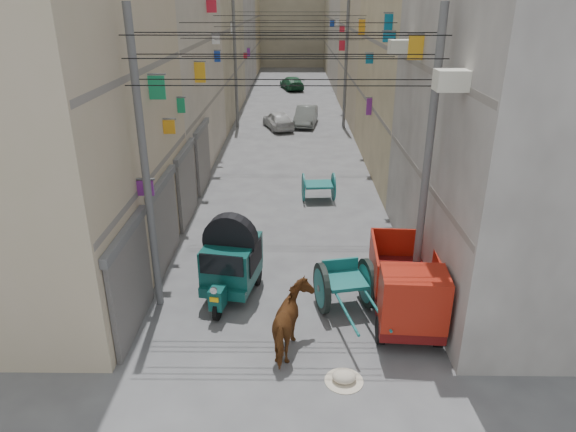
{
  "coord_description": "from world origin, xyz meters",
  "views": [
    {
      "loc": [
        0.2,
        -6.53,
        8.04
      ],
      "look_at": [
        0.06,
        6.5,
        2.52
      ],
      "focal_mm": 32.0,
      "sensor_mm": 36.0,
      "label": 1
    }
  ],
  "objects_px": {
    "mini_truck": "(407,294)",
    "horse": "(293,322)",
    "auto_rickshaw": "(231,259)",
    "tonga_cart": "(345,285)",
    "distant_car_white": "(278,120)",
    "second_cart": "(318,186)",
    "feed_sack": "(344,376)",
    "distant_car_green": "(292,83)",
    "distant_car_grey": "(306,116)"
  },
  "relations": [
    {
      "from": "tonga_cart",
      "to": "distant_car_white",
      "type": "height_order",
      "value": "tonga_cart"
    },
    {
      "from": "second_cart",
      "to": "distant_car_white",
      "type": "height_order",
      "value": "second_cart"
    },
    {
      "from": "mini_truck",
      "to": "feed_sack",
      "type": "distance_m",
      "value": 2.96
    },
    {
      "from": "auto_rickshaw",
      "to": "second_cart",
      "type": "height_order",
      "value": "auto_rickshaw"
    },
    {
      "from": "mini_truck",
      "to": "horse",
      "type": "xyz_separation_m",
      "value": [
        -2.97,
        -1.08,
        -0.17
      ]
    },
    {
      "from": "distant_car_green",
      "to": "feed_sack",
      "type": "bearing_deg",
      "value": 78.34
    },
    {
      "from": "auto_rickshaw",
      "to": "distant_car_grey",
      "type": "height_order",
      "value": "auto_rickshaw"
    },
    {
      "from": "tonga_cart",
      "to": "mini_truck",
      "type": "height_order",
      "value": "mini_truck"
    },
    {
      "from": "horse",
      "to": "second_cart",
      "type": "bearing_deg",
      "value": -88.23
    },
    {
      "from": "feed_sack",
      "to": "distant_car_green",
      "type": "bearing_deg",
      "value": 91.87
    },
    {
      "from": "second_cart",
      "to": "feed_sack",
      "type": "relative_size",
      "value": 2.6
    },
    {
      "from": "feed_sack",
      "to": "distant_car_green",
      "type": "distance_m",
      "value": 41.06
    },
    {
      "from": "feed_sack",
      "to": "distant_car_white",
      "type": "relative_size",
      "value": 0.16
    },
    {
      "from": "second_cart",
      "to": "distant_car_white",
      "type": "xyz_separation_m",
      "value": [
        -2.12,
        13.24,
        -0.04
      ]
    },
    {
      "from": "mini_truck",
      "to": "distant_car_green",
      "type": "xyz_separation_m",
      "value": [
        -3.14,
        38.84,
        -0.38
      ]
    },
    {
      "from": "tonga_cart",
      "to": "distant_car_green",
      "type": "xyz_separation_m",
      "value": [
        -1.61,
        38.0,
        -0.13
      ]
    },
    {
      "from": "auto_rickshaw",
      "to": "tonga_cart",
      "type": "relative_size",
      "value": 0.85
    },
    {
      "from": "auto_rickshaw",
      "to": "feed_sack",
      "type": "bearing_deg",
      "value": -41.43
    },
    {
      "from": "distant_car_grey",
      "to": "mini_truck",
      "type": "bearing_deg",
      "value": -77.32
    },
    {
      "from": "auto_rickshaw",
      "to": "tonga_cart",
      "type": "distance_m",
      "value": 3.33
    },
    {
      "from": "mini_truck",
      "to": "feed_sack",
      "type": "xyz_separation_m",
      "value": [
        -1.8,
        -2.2,
        -0.84
      ]
    },
    {
      "from": "auto_rickshaw",
      "to": "distant_car_white",
      "type": "distance_m",
      "value": 20.94
    },
    {
      "from": "tonga_cart",
      "to": "second_cart",
      "type": "xyz_separation_m",
      "value": [
        -0.36,
        8.42,
        -0.09
      ]
    },
    {
      "from": "horse",
      "to": "distant_car_green",
      "type": "bearing_deg",
      "value": -82.0
    },
    {
      "from": "horse",
      "to": "feed_sack",
      "type": "bearing_deg",
      "value": 144.19
    },
    {
      "from": "auto_rickshaw",
      "to": "distant_car_white",
      "type": "relative_size",
      "value": 0.79
    },
    {
      "from": "mini_truck",
      "to": "distant_car_grey",
      "type": "distance_m",
      "value": 23.73
    },
    {
      "from": "auto_rickshaw",
      "to": "feed_sack",
      "type": "distance_m",
      "value": 4.9
    },
    {
      "from": "auto_rickshaw",
      "to": "tonga_cart",
      "type": "bearing_deg",
      "value": -2.37
    },
    {
      "from": "horse",
      "to": "distant_car_white",
      "type": "relative_size",
      "value": 0.55
    },
    {
      "from": "mini_truck",
      "to": "distant_car_white",
      "type": "bearing_deg",
      "value": 103.92
    },
    {
      "from": "distant_car_grey",
      "to": "horse",
      "type": "bearing_deg",
      "value": -84.42
    },
    {
      "from": "tonga_cart",
      "to": "horse",
      "type": "xyz_separation_m",
      "value": [
        -1.44,
        -1.92,
        0.08
      ]
    },
    {
      "from": "horse",
      "to": "distant_car_grey",
      "type": "xyz_separation_m",
      "value": [
        0.86,
        24.71,
        -0.18
      ]
    },
    {
      "from": "tonga_cart",
      "to": "horse",
      "type": "bearing_deg",
      "value": -138.8
    },
    {
      "from": "distant_car_grey",
      "to": "feed_sack",
      "type": "bearing_deg",
      "value": -81.73
    },
    {
      "from": "auto_rickshaw",
      "to": "horse",
      "type": "distance_m",
      "value": 3.22
    },
    {
      "from": "distant_car_green",
      "to": "second_cart",
      "type": "bearing_deg",
      "value": 78.89
    },
    {
      "from": "horse",
      "to": "mini_truck",
      "type": "bearing_deg",
      "value": -152.25
    },
    {
      "from": "tonga_cart",
      "to": "distant_car_green",
      "type": "bearing_deg",
      "value": 80.45
    },
    {
      "from": "mini_truck",
      "to": "horse",
      "type": "height_order",
      "value": "mini_truck"
    },
    {
      "from": "distant_car_grey",
      "to": "distant_car_green",
      "type": "bearing_deg",
      "value": 101.43
    },
    {
      "from": "horse",
      "to": "distant_car_grey",
      "type": "bearing_deg",
      "value": -84.24
    },
    {
      "from": "auto_rickshaw",
      "to": "horse",
      "type": "relative_size",
      "value": 1.46
    },
    {
      "from": "second_cart",
      "to": "distant_car_white",
      "type": "relative_size",
      "value": 0.41
    },
    {
      "from": "feed_sack",
      "to": "horse",
      "type": "height_order",
      "value": "horse"
    },
    {
      "from": "distant_car_white",
      "to": "horse",
      "type": "bearing_deg",
      "value": 74.21
    },
    {
      "from": "horse",
      "to": "distant_car_white",
      "type": "bearing_deg",
      "value": -79.73
    },
    {
      "from": "distant_car_white",
      "to": "second_cart",
      "type": "bearing_deg",
      "value": 80.79
    },
    {
      "from": "mini_truck",
      "to": "horse",
      "type": "relative_size",
      "value": 1.94
    }
  ]
}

